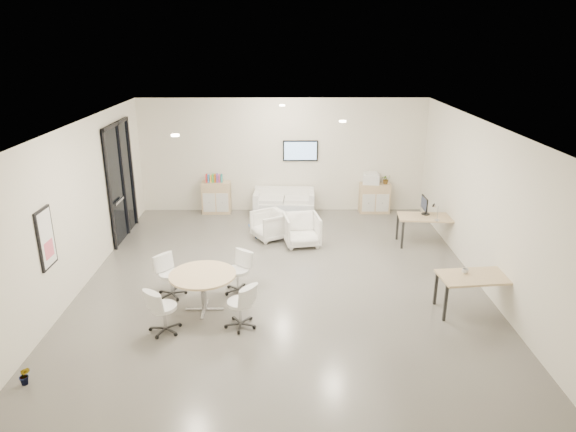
% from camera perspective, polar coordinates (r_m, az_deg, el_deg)
% --- Properties ---
extents(room_shell, '(9.60, 10.60, 4.80)m').
position_cam_1_polar(room_shell, '(10.15, -0.67, 1.18)').
color(room_shell, '#605D58').
rests_on(room_shell, ground).
extents(glass_door, '(0.09, 1.90, 2.85)m').
position_cam_1_polar(glass_door, '(13.20, -18.10, 4.06)').
color(glass_door, black).
rests_on(glass_door, room_shell).
extents(artwork, '(0.05, 0.54, 1.04)m').
position_cam_1_polar(artwork, '(9.55, -25.30, -2.28)').
color(artwork, black).
rests_on(artwork, room_shell).
extents(wall_tv, '(0.98, 0.06, 0.58)m').
position_cam_1_polar(wall_tv, '(14.44, 1.39, 7.26)').
color(wall_tv, black).
rests_on(wall_tv, room_shell).
extents(ceiling_spots, '(3.14, 4.14, 0.03)m').
position_cam_1_polar(ceiling_spots, '(10.60, -1.79, 10.74)').
color(ceiling_spots, '#FFEAC6').
rests_on(ceiling_spots, room_shell).
extents(sideboard_left, '(0.80, 0.42, 0.90)m').
position_cam_1_polar(sideboard_left, '(14.69, -7.96, 2.05)').
color(sideboard_left, tan).
rests_on(sideboard_left, room_shell).
extents(sideboard_right, '(0.85, 0.41, 0.85)m').
position_cam_1_polar(sideboard_right, '(14.80, 9.59, 1.98)').
color(sideboard_right, tan).
rests_on(sideboard_right, room_shell).
extents(books, '(0.47, 0.14, 0.22)m').
position_cam_1_polar(books, '(14.55, -8.21, 4.17)').
color(books, red).
rests_on(books, sideboard_left).
extents(printer, '(0.52, 0.45, 0.32)m').
position_cam_1_polar(printer, '(14.63, 9.24, 4.14)').
color(printer, white).
rests_on(printer, sideboard_right).
extents(loveseat, '(1.72, 0.93, 0.63)m').
position_cam_1_polar(loveseat, '(14.42, -0.42, 1.45)').
color(loveseat, white).
rests_on(loveseat, room_shell).
extents(blue_rug, '(1.76, 1.39, 0.01)m').
position_cam_1_polar(blue_rug, '(13.45, -0.81, -1.40)').
color(blue_rug, '#324F9B').
rests_on(blue_rug, room_shell).
extents(armchair_left, '(0.98, 1.00, 0.77)m').
position_cam_1_polar(armchair_left, '(12.68, -2.05, -0.89)').
color(armchair_left, white).
rests_on(armchair_left, room_shell).
extents(armchair_right, '(0.92, 0.88, 0.83)m').
position_cam_1_polar(armchair_right, '(12.28, 1.55, -1.41)').
color(armchair_right, white).
rests_on(armchair_right, room_shell).
extents(desk_rear, '(1.40, 0.79, 0.70)m').
position_cam_1_polar(desk_rear, '(12.71, 15.17, -0.35)').
color(desk_rear, tan).
rests_on(desk_rear, room_shell).
extents(desk_front, '(1.47, 0.84, 0.73)m').
position_cam_1_polar(desk_front, '(9.84, 20.41, -6.62)').
color(desk_front, tan).
rests_on(desk_front, room_shell).
extents(monitor, '(0.20, 0.50, 0.44)m').
position_cam_1_polar(monitor, '(12.74, 14.94, 1.18)').
color(monitor, black).
rests_on(monitor, desk_rear).
extents(round_table, '(1.21, 1.21, 0.73)m').
position_cam_1_polar(round_table, '(9.42, -9.45, -6.81)').
color(round_table, tan).
rests_on(round_table, room_shell).
extents(meeting_chairs, '(2.23, 2.23, 0.82)m').
position_cam_1_polar(meeting_chairs, '(9.53, -9.38, -8.11)').
color(meeting_chairs, white).
rests_on(meeting_chairs, room_shell).
extents(plant_cabinet, '(0.24, 0.27, 0.21)m').
position_cam_1_polar(plant_cabinet, '(14.70, 10.83, 3.93)').
color(plant_cabinet, '#3F7F3F').
rests_on(plant_cabinet, sideboard_right).
extents(plant_floor, '(0.21, 0.32, 0.13)m').
position_cam_1_polar(plant_floor, '(8.65, -27.13, -15.95)').
color(plant_floor, '#3F7F3F').
rests_on(plant_floor, room_shell).
extents(cup, '(0.13, 0.11, 0.11)m').
position_cam_1_polar(cup, '(9.80, 19.10, -5.73)').
color(cup, white).
rests_on(cup, desk_front).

